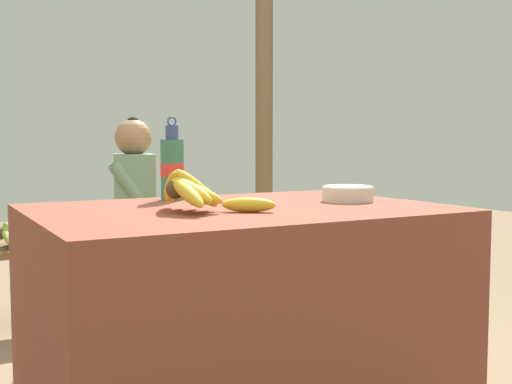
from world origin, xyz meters
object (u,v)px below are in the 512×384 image
at_px(water_bottle, 172,168).
at_px(seated_vendor, 125,203).
at_px(loose_banana_front, 249,205).
at_px(banana_bunch_green, 12,234).
at_px(serving_bowl, 348,192).
at_px(wooden_bench, 86,255).
at_px(banana_bunch_ripe, 186,190).
at_px(support_post_far, 264,104).

bearing_deg(water_bottle, seated_vendor, 81.24).
height_order(loose_banana_front, banana_bunch_green, loose_banana_front).
relative_size(serving_bowl, water_bottle, 0.61).
bearing_deg(loose_banana_front, wooden_bench, 92.96).
xyz_separation_m(banana_bunch_ripe, banana_bunch_green, (-0.28, 1.54, -0.31)).
relative_size(loose_banana_front, seated_vendor, 0.15).
height_order(seated_vendor, banana_bunch_green, seated_vendor).
height_order(serving_bowl, wooden_bench, serving_bowl).
relative_size(water_bottle, support_post_far, 0.12).
height_order(water_bottle, support_post_far, support_post_far).
distance_m(banana_bunch_ripe, loose_banana_front, 0.19).
xyz_separation_m(seated_vendor, banana_bunch_green, (-0.56, 0.02, -0.13)).
height_order(seated_vendor, support_post_far, support_post_far).
bearing_deg(water_bottle, wooden_bench, 91.36).
distance_m(loose_banana_front, seated_vendor, 1.62).
distance_m(loose_banana_front, support_post_far, 2.41).
height_order(water_bottle, seated_vendor, seated_vendor).
relative_size(seated_vendor, banana_bunch_green, 3.89).
xyz_separation_m(banana_bunch_ripe, water_bottle, (0.10, 0.38, 0.05)).
distance_m(banana_bunch_ripe, wooden_bench, 1.61).
distance_m(serving_bowl, loose_banana_front, 0.47).
bearing_deg(banana_bunch_green, serving_bowl, -59.28).
bearing_deg(seated_vendor, banana_bunch_green, 13.37).
xyz_separation_m(serving_bowl, wooden_bench, (-0.53, 1.50, -0.41)).
height_order(banana_bunch_ripe, support_post_far, support_post_far).
relative_size(wooden_bench, support_post_far, 0.60).
relative_size(serving_bowl, loose_banana_front, 1.14).
bearing_deg(seated_vendor, banana_bunch_ripe, 94.68).
distance_m(banana_bunch_ripe, water_bottle, 0.39).
bearing_deg(support_post_far, serving_bowl, -111.24).
height_order(water_bottle, loose_banana_front, water_bottle).
height_order(water_bottle, banana_bunch_green, water_bottle).
xyz_separation_m(loose_banana_front, wooden_bench, (-0.08, 1.63, -0.40)).
relative_size(water_bottle, banana_bunch_green, 1.07).
bearing_deg(banana_bunch_ripe, support_post_far, 55.39).
bearing_deg(loose_banana_front, support_post_far, 59.71).
bearing_deg(serving_bowl, support_post_far, 68.76).
xyz_separation_m(banana_bunch_ripe, support_post_far, (1.35, 1.96, 0.38)).
distance_m(loose_banana_front, banana_bunch_green, 1.70).
bearing_deg(banana_bunch_ripe, loose_banana_front, -28.18).
distance_m(water_bottle, seated_vendor, 1.18).
distance_m(water_bottle, banana_bunch_green, 1.27).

